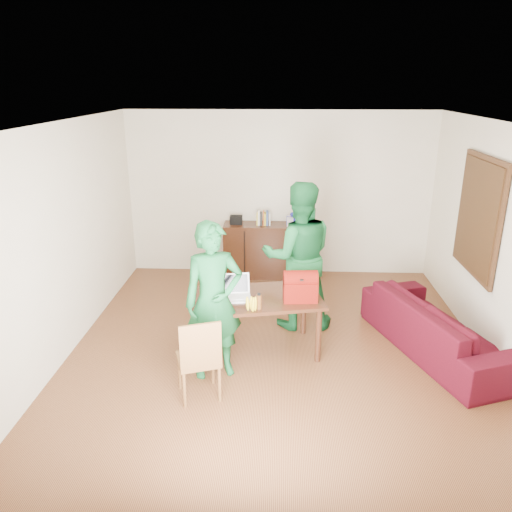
# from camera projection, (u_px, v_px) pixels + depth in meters

# --- Properties ---
(room) EXTENTS (5.20, 5.70, 2.90)m
(room) POSITION_uv_depth(u_px,v_px,m) (279.00, 246.00, 5.78)
(room) COLOR #401F10
(room) RESTS_ON ground
(table) EXTENTS (1.68, 1.16, 0.72)m
(table) POSITION_uv_depth(u_px,v_px,m) (255.00, 304.00, 5.90)
(table) COLOR black
(table) RESTS_ON ground
(chair) EXTENTS (0.52, 0.51, 0.92)m
(chair) POSITION_uv_depth(u_px,v_px,m) (199.00, 373.00, 5.15)
(chair) COLOR brown
(chair) RESTS_ON ground
(person_near) EXTENTS (0.75, 0.61, 1.77)m
(person_near) POSITION_uv_depth(u_px,v_px,m) (214.00, 301.00, 5.37)
(person_near) COLOR #13592A
(person_near) RESTS_ON ground
(person_far) EXTENTS (1.02, 0.84, 1.96)m
(person_far) POSITION_uv_depth(u_px,v_px,m) (298.00, 256.00, 6.46)
(person_far) COLOR #15602D
(person_far) RESTS_ON ground
(laptop) EXTENTS (0.40, 0.31, 0.26)m
(laptop) POSITION_uv_depth(u_px,v_px,m) (235.00, 295.00, 5.80)
(laptop) COLOR white
(laptop) RESTS_ON table
(bananas) EXTENTS (0.19, 0.14, 0.06)m
(bananas) POSITION_uv_depth(u_px,v_px,m) (251.00, 308.00, 5.51)
(bananas) COLOR gold
(bananas) RESTS_ON table
(bottle) EXTENTS (0.08, 0.08, 0.19)m
(bottle) POSITION_uv_depth(u_px,v_px,m) (259.00, 301.00, 5.54)
(bottle) COLOR #5E3315
(bottle) RESTS_ON table
(red_bag) EXTENTS (0.40, 0.25, 0.28)m
(red_bag) POSITION_uv_depth(u_px,v_px,m) (300.00, 289.00, 5.74)
(red_bag) COLOR maroon
(red_bag) RESTS_ON table
(sofa) EXTENTS (1.58, 2.37, 0.65)m
(sofa) POSITION_uv_depth(u_px,v_px,m) (439.00, 327.00, 6.01)
(sofa) COLOR #3E0817
(sofa) RESTS_ON ground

